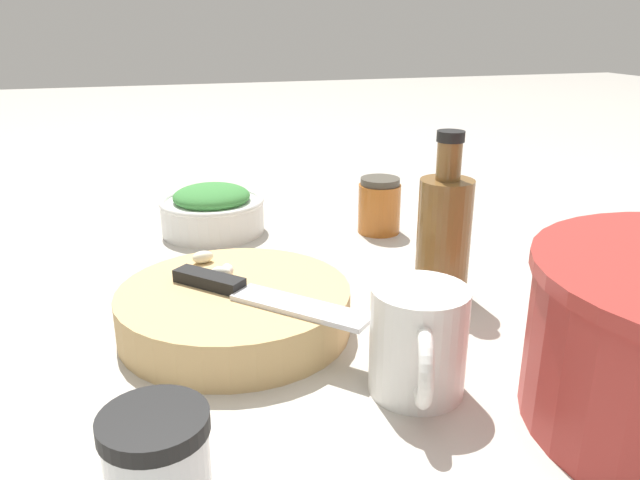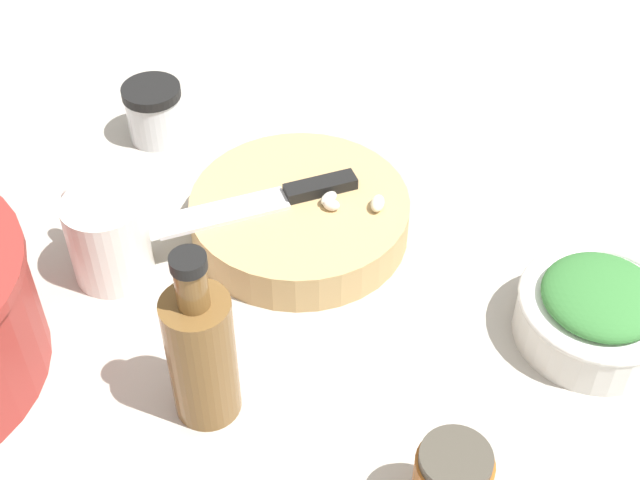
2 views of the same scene
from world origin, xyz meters
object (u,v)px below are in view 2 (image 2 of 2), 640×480
spice_jar (154,112)px  herb_bowl (597,311)px  garlic_cloves (351,202)px  coffee_mug (107,237)px  oil_bottle (201,352)px  cutting_board (300,216)px  chef_knife (271,200)px

spice_jar → herb_bowl: bearing=169.2°
garlic_cloves → coffee_mug: (0.21, 0.14, -0.01)m
oil_bottle → spice_jar: bearing=-52.5°
herb_bowl → oil_bottle: size_ratio=0.81×
herb_bowl → coffee_mug: (0.48, 0.11, 0.01)m
oil_bottle → cutting_board: bearing=-85.6°
cutting_board → coffee_mug: coffee_mug is taller
cutting_board → coffee_mug: 0.21m
spice_jar → oil_bottle: size_ratio=0.38×
chef_knife → herb_bowl: (-0.35, 0.00, -0.02)m
cutting_board → oil_bottle: (-0.02, 0.24, 0.05)m
cutting_board → coffee_mug: bearing=40.1°
cutting_board → chef_knife: chef_knife is taller
garlic_cloves → herb_bowl: 0.27m
cutting_board → garlic_cloves: bearing=-167.3°
cutting_board → spice_jar: size_ratio=3.29×
oil_bottle → herb_bowl: bearing=-143.6°
chef_knife → spice_jar: (0.21, -0.10, -0.01)m
cutting_board → spice_jar: (0.23, -0.09, 0.01)m
herb_bowl → spice_jar: same height
garlic_cloves → herb_bowl: (-0.27, 0.03, -0.02)m
chef_knife → garlic_cloves: bearing=-114.2°
herb_bowl → oil_bottle: oil_bottle is taller
coffee_mug → oil_bottle: oil_bottle is taller
spice_jar → coffee_mug: bearing=109.6°
herb_bowl → coffee_mug: bearing=13.3°
spice_jar → coffee_mug: size_ratio=0.62×
herb_bowl → coffee_mug: size_ratio=1.33×
herb_bowl → spice_jar: 0.56m
chef_knife → garlic_cloves: size_ratio=2.58×
cutting_board → herb_bowl: (-0.32, 0.02, 0.01)m
cutting_board → garlic_cloves: 0.06m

